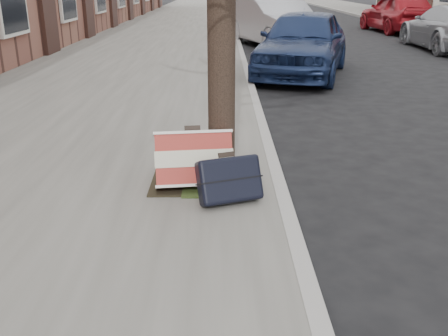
{
  "coord_description": "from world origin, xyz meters",
  "views": [
    {
      "loc": [
        -1.78,
        -3.14,
        1.86
      ],
      "look_at": [
        -1.76,
        0.8,
        0.38
      ],
      "focal_mm": 40.0,
      "sensor_mm": 36.0,
      "label": 1
    }
  ],
  "objects_px": {
    "suitcase_navy": "(229,179)",
    "car_near_mid": "(275,22)",
    "car_near_front": "(303,42)",
    "suitcase_red": "(194,160)"
  },
  "relations": [
    {
      "from": "suitcase_navy",
      "to": "car_near_mid",
      "type": "distance_m",
      "value": 11.73
    },
    {
      "from": "car_near_front",
      "to": "car_near_mid",
      "type": "bearing_deg",
      "value": 108.44
    },
    {
      "from": "suitcase_navy",
      "to": "car_near_front",
      "type": "distance_m",
      "value": 6.92
    },
    {
      "from": "suitcase_red",
      "to": "car_near_front",
      "type": "height_order",
      "value": "car_near_front"
    },
    {
      "from": "suitcase_red",
      "to": "car_near_front",
      "type": "relative_size",
      "value": 0.17
    },
    {
      "from": "suitcase_navy",
      "to": "car_near_front",
      "type": "bearing_deg",
      "value": 56.66
    },
    {
      "from": "car_near_front",
      "to": "suitcase_navy",
      "type": "bearing_deg",
      "value": -86.36
    },
    {
      "from": "car_near_front",
      "to": "car_near_mid",
      "type": "relative_size",
      "value": 0.9
    },
    {
      "from": "car_near_mid",
      "to": "suitcase_navy",
      "type": "bearing_deg",
      "value": -116.33
    },
    {
      "from": "car_near_front",
      "to": "suitcase_red",
      "type": "bearing_deg",
      "value": -89.61
    }
  ]
}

